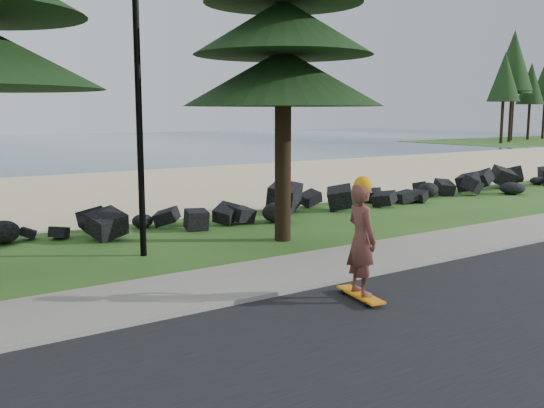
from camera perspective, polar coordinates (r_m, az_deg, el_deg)
The scene contains 8 objects.
ground at distance 10.99m, azimuth -5.57°, elevation -8.09°, with size 160.00×160.00×0.00m, color #295119.
road at distance 7.59m, azimuth 11.65°, elevation -16.04°, with size 160.00×7.00×0.02m, color black.
kerb at distance 10.23m, azimuth -3.12°, elevation -9.05°, with size 160.00×0.20×0.10m, color gray.
sidewalk at distance 11.15m, azimuth -6.07°, elevation -7.64°, with size 160.00×2.00×0.08m, color gray.
beach_sand at distance 24.48m, azimuth -22.09°, elevation 0.63°, with size 160.00×15.00×0.01m, color beige.
seawall_boulders at distance 15.99m, azimuth -15.26°, elevation -3.03°, with size 60.00×2.40×1.10m, color black, non-canonical shape.
lamp_post at distance 13.46m, azimuth -12.55°, elevation 12.62°, with size 0.25×0.14×8.14m.
skateboarder at distance 10.20m, azimuth 8.43°, elevation -3.34°, with size 0.57×1.16×2.10m.
Camera 1 is at (-5.01, -9.25, 3.16)m, focal length 40.00 mm.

